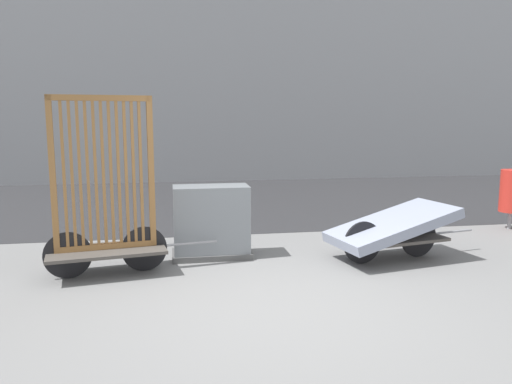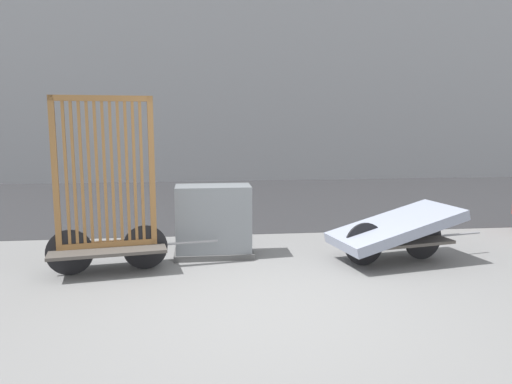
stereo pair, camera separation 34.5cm
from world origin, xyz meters
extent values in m
plane|color=slate|center=(0.00, 0.00, 0.00)|extent=(60.00, 60.00, 0.00)
cube|color=#2D2D30|center=(0.00, 6.74, 0.00)|extent=(56.00, 7.05, 0.01)
cube|color=gray|center=(0.00, 12.26, 4.91)|extent=(48.00, 4.00, 9.82)
cube|color=#4C4742|center=(-1.87, 1.41, 0.30)|extent=(1.50, 0.94, 0.04)
cylinder|color=black|center=(-1.42, 1.49, 0.28)|extent=(0.57, 0.13, 0.57)
cylinder|color=black|center=(-2.32, 1.34, 0.28)|extent=(0.57, 0.13, 0.57)
cylinder|color=gray|center=(-0.84, 1.59, 0.30)|extent=(0.70, 0.15, 0.03)
cube|color=olive|center=(-1.87, 1.41, 0.36)|extent=(1.20, 0.27, 0.07)
cube|color=olive|center=(-1.87, 1.41, 2.16)|extent=(1.20, 0.27, 0.07)
cube|color=olive|center=(-2.43, 1.32, 1.26)|extent=(0.08, 0.08, 1.87)
cube|color=olive|center=(-1.31, 1.51, 1.26)|extent=(0.08, 0.08, 1.87)
cube|color=olive|center=(-2.31, 1.34, 1.26)|extent=(0.04, 0.05, 1.80)
cube|color=olive|center=(-2.22, 1.36, 1.26)|extent=(0.04, 0.05, 1.80)
cube|color=olive|center=(-2.13, 1.37, 1.26)|extent=(0.04, 0.05, 1.80)
cube|color=olive|center=(-2.05, 1.39, 1.26)|extent=(0.04, 0.05, 1.80)
cube|color=olive|center=(-1.96, 1.40, 1.26)|extent=(0.04, 0.05, 1.80)
cube|color=olive|center=(-1.87, 1.41, 1.26)|extent=(0.04, 0.05, 1.80)
cube|color=olive|center=(-1.78, 1.43, 1.26)|extent=(0.04, 0.05, 1.80)
cube|color=olive|center=(-1.70, 1.44, 1.26)|extent=(0.04, 0.05, 1.80)
cube|color=olive|center=(-1.61, 1.46, 1.26)|extent=(0.04, 0.05, 1.80)
cube|color=olive|center=(-1.52, 1.47, 1.26)|extent=(0.04, 0.05, 1.80)
cube|color=olive|center=(-1.43, 1.49, 1.26)|extent=(0.04, 0.05, 1.80)
cube|color=#4C4742|center=(1.87, 1.41, 0.30)|extent=(1.51, 0.98, 0.04)
cylinder|color=black|center=(2.32, 1.51, 0.28)|extent=(0.56, 0.15, 0.57)
cylinder|color=black|center=(1.43, 1.32, 0.28)|extent=(0.56, 0.15, 0.57)
cylinder|color=gray|center=(2.90, 1.62, 0.30)|extent=(0.69, 0.17, 0.03)
cube|color=#8C93A8|center=(1.87, 1.41, 0.49)|extent=(1.80, 1.23, 0.52)
cube|color=#4C4C4C|center=(-0.53, 1.98, 0.04)|extent=(1.09, 0.56, 0.08)
cube|color=slate|center=(-0.53, 1.98, 0.50)|extent=(1.03, 0.50, 1.00)
camera|label=1|loc=(-1.06, -4.79, 1.94)|focal=35.00mm
camera|label=2|loc=(-0.72, -4.84, 1.94)|focal=35.00mm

